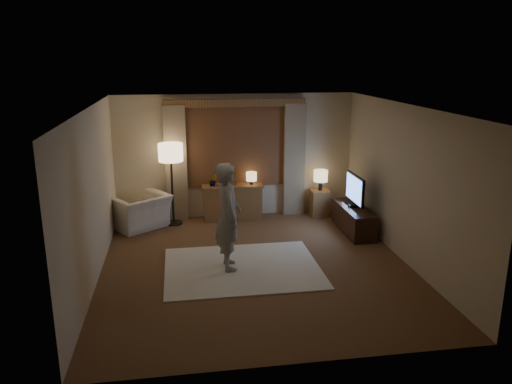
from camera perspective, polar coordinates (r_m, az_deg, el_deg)
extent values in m
cube|color=brown|center=(8.33, -0.02, -8.49)|extent=(5.00, 5.50, 0.02)
cube|color=silver|center=(7.65, -0.02, 9.76)|extent=(5.00, 5.50, 0.02)
cube|color=beige|center=(10.55, -2.36, 4.12)|extent=(5.00, 0.02, 2.60)
cube|color=beige|center=(5.32, 4.66, -7.44)|extent=(5.00, 0.02, 2.60)
cube|color=beige|center=(7.91, -18.29, -0.51)|extent=(0.02, 5.50, 2.60)
cube|color=beige|center=(8.63, 16.68, 0.92)|extent=(0.02, 5.50, 2.60)
cube|color=black|center=(10.48, -2.36, 5.43)|extent=(2.00, 0.01, 1.70)
cube|color=brown|center=(10.47, -2.35, 5.42)|extent=(2.08, 0.04, 1.78)
cube|color=tan|center=(10.40, -9.15, 3.20)|extent=(0.45, 0.12, 2.40)
cube|color=tan|center=(10.68, 4.40, 3.67)|extent=(0.45, 0.12, 2.40)
cube|color=brown|center=(10.30, -2.37, 10.14)|extent=(2.90, 0.14, 0.16)
cube|color=beige|center=(8.23, -1.58, -8.64)|extent=(2.50, 2.00, 0.02)
cube|color=brown|center=(10.52, -2.68, -1.26)|extent=(1.20, 0.40, 0.70)
cube|color=brown|center=(10.40, -2.71, 1.12)|extent=(0.16, 0.02, 0.20)
imported|color=#999999|center=(10.35, -4.91, 1.30)|extent=(0.17, 0.13, 0.30)
cylinder|color=black|center=(10.46, -0.53, 0.99)|extent=(0.08, 0.08, 0.12)
cylinder|color=#FFD699|center=(10.42, -0.53, 1.79)|extent=(0.22, 0.22, 0.18)
cylinder|color=black|center=(10.44, -9.38, -3.51)|extent=(0.35, 0.35, 0.03)
cylinder|color=black|center=(10.25, -9.53, -0.07)|extent=(0.04, 0.04, 1.33)
cylinder|color=#FFD699|center=(10.06, -9.74, 4.49)|extent=(0.49, 0.49, 0.35)
imported|color=beige|center=(10.25, -13.16, -2.18)|extent=(1.38, 1.35, 0.68)
cube|color=brown|center=(10.85, 7.30, -1.23)|extent=(0.40, 0.40, 0.56)
cylinder|color=black|center=(10.75, 7.37, 0.71)|extent=(0.08, 0.08, 0.20)
cylinder|color=#FFD699|center=(10.70, 7.41, 1.85)|extent=(0.30, 0.30, 0.24)
cube|color=black|center=(9.97, 11.08, -3.10)|extent=(0.45, 1.40, 0.50)
cube|color=black|center=(9.88, 11.16, -1.56)|extent=(0.22, 0.10, 0.06)
cube|color=black|center=(9.79, 11.26, 0.35)|extent=(0.05, 0.89, 0.54)
cube|color=#5D8EFF|center=(9.78, 11.10, 0.35)|extent=(0.00, 0.83, 0.49)
imported|color=#99958D|center=(7.93, -3.18, -2.79)|extent=(0.45, 0.65, 1.74)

